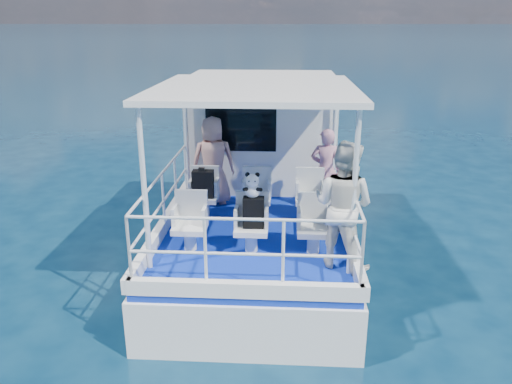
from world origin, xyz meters
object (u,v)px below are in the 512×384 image
(backpack_center, at_px, (254,212))
(panda, at_px, (252,185))
(passenger_port_fwd, at_px, (213,161))
(passenger_stbd_aft, at_px, (343,205))

(backpack_center, relative_size, panda, 1.23)
(passenger_port_fwd, relative_size, backpack_center, 3.59)
(passenger_port_fwd, height_order, backpack_center, passenger_port_fwd)
(passenger_stbd_aft, height_order, panda, passenger_stbd_aft)
(passenger_stbd_aft, bearing_deg, panda, 14.61)
(panda, bearing_deg, passenger_stbd_aft, -17.19)
(passenger_stbd_aft, distance_m, backpack_center, 1.30)
(passenger_port_fwd, distance_m, panda, 2.16)
(backpack_center, bearing_deg, passenger_port_fwd, 113.22)
(backpack_center, height_order, panda, panda)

